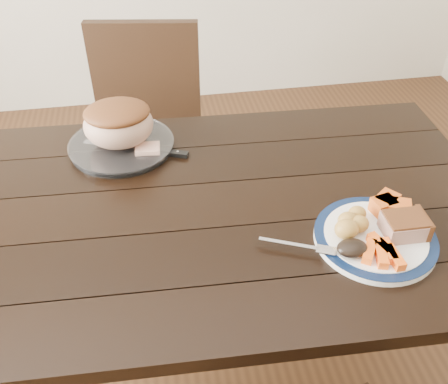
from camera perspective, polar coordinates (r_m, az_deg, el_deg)
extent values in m
plane|color=#472B16|center=(1.86, -2.69, -19.44)|extent=(4.00, 4.00, 0.00)
cube|color=black|center=(1.30, -3.64, -2.24)|extent=(1.64, 0.97, 0.04)
cube|color=black|center=(1.98, 17.22, -1.59)|extent=(0.07, 0.07, 0.71)
cube|color=black|center=(1.98, -8.82, 3.51)|extent=(0.48, 0.48, 0.04)
cube|color=black|center=(2.03, -8.90, 12.59)|extent=(0.42, 0.11, 0.46)
cube|color=black|center=(2.25, -3.20, 1.34)|extent=(0.04, 0.04, 0.43)
cube|color=black|center=(1.97, -3.52, -5.04)|extent=(0.04, 0.04, 0.43)
cube|color=black|center=(2.29, -12.23, 1.24)|extent=(0.04, 0.04, 0.43)
cube|color=black|center=(2.03, -13.79, -4.99)|extent=(0.04, 0.04, 0.43)
cylinder|color=white|center=(1.23, 16.85, -5.09)|extent=(0.29, 0.29, 0.02)
torus|color=#0A1836|center=(1.23, 16.92, -4.81)|extent=(0.29, 0.29, 0.02)
cylinder|color=white|center=(1.52, -11.60, 5.16)|extent=(0.30, 0.30, 0.02)
cube|color=#A97867|center=(1.24, 19.91, -3.69)|extent=(0.10, 0.08, 0.04)
ellipsoid|color=gold|center=(1.21, 15.16, -3.54)|extent=(0.05, 0.04, 0.04)
ellipsoid|color=gold|center=(1.22, 13.97, -3.17)|extent=(0.05, 0.04, 0.04)
ellipsoid|color=gold|center=(1.19, 13.82, -4.15)|extent=(0.06, 0.05, 0.05)
ellipsoid|color=gold|center=(1.24, 14.97, -2.40)|extent=(0.04, 0.04, 0.04)
cube|color=#FF6015|center=(1.17, 16.27, -6.53)|extent=(0.06, 0.07, 0.02)
cube|color=#FF6015|center=(1.18, 18.25, -6.39)|extent=(0.03, 0.07, 0.02)
cube|color=#FF6015|center=(1.17, 18.90, -7.07)|extent=(0.02, 0.07, 0.02)
cube|color=#FF6015|center=(1.17, 17.52, -6.91)|extent=(0.04, 0.07, 0.02)
cube|color=#FF6015|center=(1.19, 17.37, -5.76)|extent=(0.04, 0.07, 0.02)
cube|color=orange|center=(1.28, 17.76, -1.52)|extent=(0.06, 0.06, 0.04)
cube|color=orange|center=(1.30, 18.08, -1.07)|extent=(0.07, 0.07, 0.04)
cube|color=orange|center=(1.29, 19.31, -1.81)|extent=(0.07, 0.06, 0.04)
ellipsoid|color=black|center=(1.16, 14.44, -6.23)|extent=(0.07, 0.05, 0.03)
cube|color=silver|center=(1.16, 7.42, -5.95)|extent=(0.13, 0.07, 0.00)
cube|color=silver|center=(1.16, 11.60, -6.57)|extent=(0.05, 0.04, 0.00)
ellipsoid|color=tan|center=(1.48, -11.96, 7.53)|extent=(0.20, 0.17, 0.13)
cube|color=tan|center=(1.46, -8.73, 4.86)|extent=(0.07, 0.06, 0.02)
cube|color=silver|center=(1.52, -12.19, 4.89)|extent=(0.19, 0.09, 0.00)
cube|color=black|center=(1.47, -6.42, 4.48)|extent=(0.12, 0.06, 0.01)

